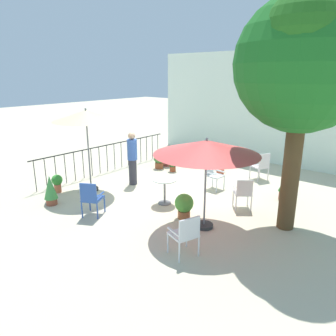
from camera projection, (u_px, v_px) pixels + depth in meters
ground_plane at (170, 189)px, 10.08m from camera, size 60.00×60.00×0.00m
villa_facade at (250, 106)px, 13.25m from camera, size 8.66×0.30×4.42m
terrace_railing at (107, 154)px, 11.77m from camera, size 0.03×5.99×1.01m
shade_tree at (307, 64)px, 6.55m from camera, size 3.02×2.87×5.15m
patio_umbrella_0 at (207, 148)px, 7.07m from camera, size 2.40×2.40×2.17m
patio_umbrella_1 at (86, 117)px, 9.37m from camera, size 1.95×1.95×2.55m
cafe_table_0 at (165, 187)px, 8.86m from camera, size 0.67×0.67×0.72m
patio_chair_0 at (186, 233)px, 6.25m from camera, size 0.61×0.62×0.89m
patio_chair_1 at (91, 197)px, 8.06m from camera, size 0.63×0.65×0.93m
patio_chair_2 at (261, 165)px, 10.87m from camera, size 0.62×0.62×0.95m
patio_chair_3 at (243, 192)px, 8.50m from camera, size 0.61×0.61×0.86m
patio_chair_4 at (213, 173)px, 10.06m from camera, size 0.51×0.48×0.92m
potted_plant_0 at (163, 154)px, 13.09m from camera, size 0.37×0.37×0.61m
potted_plant_1 at (285, 187)px, 9.18m from camera, size 0.35×0.35×0.69m
potted_plant_2 at (221, 162)px, 11.54m from camera, size 0.28×0.28×0.87m
potted_plant_3 at (173, 164)px, 11.87m from camera, size 0.32×0.32×0.49m
potted_plant_4 at (159, 160)px, 12.25m from camera, size 0.42×0.42×0.62m
potted_plant_5 at (184, 205)px, 7.98m from camera, size 0.47×0.47×0.65m
potted_plant_6 at (167, 156)px, 12.58m from camera, size 0.49×0.49×0.74m
potted_plant_7 at (50, 190)px, 8.80m from camera, size 0.37×0.37×0.85m
potted_plant_8 at (57, 182)px, 9.76m from camera, size 0.33×0.33×0.56m
standing_person at (132, 158)px, 10.32m from camera, size 0.45×0.45×1.73m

